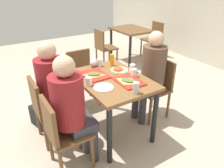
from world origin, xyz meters
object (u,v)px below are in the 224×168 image
Objects in this scene: pizza_slice_a at (94,74)px; handbag at (41,117)px; chair_near_left at (46,106)px; person_in_brown_jacket at (72,105)px; tray_red_near at (95,75)px; background_chair_near at (103,46)px; chair_left_end at (82,74)px; main_table at (112,87)px; paper_plate_center at (119,70)px; pizza_slice_b at (128,81)px; person_far_side at (151,70)px; condiment_bottle at (112,60)px; tray_red_far at (129,81)px; background_table at (131,35)px; plastic_cup_d at (134,73)px; soda_can at (136,88)px; person_in_red at (55,85)px; background_chair_far at (154,37)px; foil_bundle at (94,63)px; plastic_cup_b at (89,81)px; paper_plate_near_edge at (103,87)px; plastic_cup_a at (132,68)px; pizza_slice_c at (118,69)px; chair_near_right at (61,131)px; chair_far_side at (157,84)px; plastic_cup_c at (99,63)px.

pizza_slice_a is 0.80× the size of handbag.
person_in_brown_jacket is at bearing 15.27° from chair_near_left.
tray_red_near reaches higher than handbag.
chair_left_end is at bearing -42.41° from background_chair_near.
paper_plate_center is at bearing 126.95° from main_table.
pizza_slice_b reaches higher than main_table.
person_far_side reaches higher than condiment_bottle.
background_table is (-2.20, 1.65, -0.14)m from tray_red_far.
chair_near_left is 1.11m from plastic_cup_d.
soda_can reaches higher than plastic_cup_d.
background_chair_far is (-1.76, 3.11, -0.25)m from person_in_red.
foil_bundle is at bearing -177.56° from soda_can.
tray_red_near is at bearing -94.38° from paper_plate_center.
chair_near_left is at bearing -49.73° from chair_left_end.
tray_red_near is at bearing 82.99° from chair_near_left.
person_far_side reaches higher than background_table.
chair_left_end is at bearing -160.04° from condiment_bottle.
background_chair_near is at bearing 146.73° from plastic_cup_b.
paper_plate_near_edge is at bearing -51.14° from background_chair_far.
person_in_brown_jacket is 12.56× the size of plastic_cup_a.
chair_near_left is 2.51m from background_chair_near.
paper_plate_near_edge is 0.85× the size of pizza_slice_c.
tray_red_far is at bearing -59.42° from plastic_cup_d.
paper_plate_center is (-0.41, 0.96, 0.29)m from chair_near_right.
paper_plate_center is at bearing 116.58° from person_in_brown_jacket.
foil_bundle is at bearing 103.69° from chair_near_left.
background_chair_near is at bearing 156.23° from paper_plate_center.
pizza_slice_c is at bearing 65.12° from handbag.
chair_near_right is at bearing -15.27° from person_in_red.
plastic_cup_d is at bearing 13.60° from chair_left_end.
person_in_red reaches higher than chair_near_left.
tray_red_near reaches higher than paper_plate_center.
pizza_slice_c is 2.59× the size of foil_bundle.
pizza_slice_c is 0.31× the size of background_chair_far.
pizza_slice_a is at bearing -26.97° from foil_bundle.
background_chair_near reaches higher than paper_plate_center.
foil_bundle is at bearing -119.38° from chair_far_side.
handbag is (-0.63, -0.46, -0.69)m from plastic_cup_b.
plastic_cup_d reaches higher than paper_plate_near_edge.
person_in_brown_jacket is at bearing -67.39° from main_table.
pizza_slice_a is at bearing 171.44° from paper_plate_near_edge.
paper_plate_center is 0.55m from plastic_cup_b.
condiment_bottle is 1.24m from handbag.
chair_far_side is 3.26× the size of pizza_slice_c.
chair_left_end is 1.03m from plastic_cup_b.
pizza_slice_a is 0.28× the size of background_table.
plastic_cup_c is at bearing -160.07° from plastic_cup_d.
plastic_cup_b is 0.31× the size of handbag.
background_chair_far is at bearing 125.00° from pizza_slice_a.
condiment_bottle is 0.18× the size of background_table.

